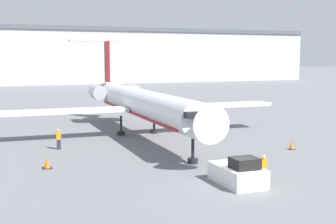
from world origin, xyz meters
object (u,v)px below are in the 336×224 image
(traffic_cone_left, at_px, (47,163))
(worker_by_wing, at_px, (59,139))
(traffic_cone_right, at_px, (292,145))
(airplane_main, at_px, (140,102))
(pushback_tug, at_px, (238,173))
(worker_near_tug, at_px, (263,168))

(traffic_cone_left, bearing_deg, worker_by_wing, 74.58)
(traffic_cone_left, distance_m, traffic_cone_right, 20.74)
(airplane_main, distance_m, traffic_cone_left, 15.76)
(traffic_cone_right, bearing_deg, worker_by_wing, 157.99)
(worker_by_wing, bearing_deg, traffic_cone_right, -22.01)
(worker_by_wing, bearing_deg, airplane_main, 25.53)
(traffic_cone_left, bearing_deg, traffic_cone_right, -2.20)
(airplane_main, bearing_deg, traffic_cone_right, -50.06)
(pushback_tug, relative_size, worker_by_wing, 2.21)
(airplane_main, xyz_separation_m, pushback_tug, (-0.13, -19.89, -2.74))
(pushback_tug, height_order, worker_near_tug, pushback_tug)
(pushback_tug, height_order, traffic_cone_right, pushback_tug)
(traffic_cone_right, bearing_deg, airplane_main, 129.94)
(airplane_main, distance_m, worker_near_tug, 20.59)
(worker_near_tug, relative_size, traffic_cone_left, 2.46)
(airplane_main, relative_size, worker_near_tug, 17.53)
(worker_near_tug, bearing_deg, traffic_cone_left, 142.71)
(pushback_tug, distance_m, traffic_cone_right, 12.87)
(worker_near_tug, xyz_separation_m, traffic_cone_left, (-12.24, 9.32, -0.62))
(airplane_main, height_order, worker_by_wing, airplane_main)
(pushback_tug, relative_size, traffic_cone_left, 5.25)
(worker_by_wing, relative_size, traffic_cone_right, 2.31)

